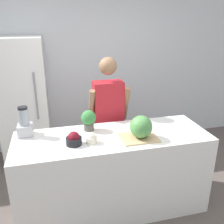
# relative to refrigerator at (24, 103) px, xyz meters

# --- Properties ---
(wall_back) EXTENTS (8.00, 0.06, 2.60)m
(wall_back) POSITION_rel_refrigerator_xyz_m (0.98, 0.36, 0.38)
(wall_back) COLOR silver
(wall_back) RESTS_ON ground_plane
(counter_island) EXTENTS (2.03, 0.71, 0.91)m
(counter_island) POSITION_rel_refrigerator_xyz_m (0.98, -1.32, -0.46)
(counter_island) COLOR white
(counter_island) RESTS_ON ground_plane
(refrigerator) EXTENTS (0.66, 0.66, 1.83)m
(refrigerator) POSITION_rel_refrigerator_xyz_m (0.00, 0.00, 0.00)
(refrigerator) COLOR white
(refrigerator) RESTS_ON ground_plane
(person) EXTENTS (0.50, 0.26, 1.63)m
(person) POSITION_rel_refrigerator_xyz_m (1.07, -0.73, -0.07)
(person) COLOR gray
(person) RESTS_ON ground_plane
(cutting_board) EXTENTS (0.37, 0.29, 0.01)m
(cutting_board) POSITION_rel_refrigerator_xyz_m (1.22, -1.44, 0.00)
(cutting_board) COLOR tan
(cutting_board) RESTS_ON counter_island
(watermelon) EXTENTS (0.23, 0.23, 0.23)m
(watermelon) POSITION_rel_refrigerator_xyz_m (1.24, -1.45, 0.12)
(watermelon) COLOR #4C8C47
(watermelon) RESTS_ON cutting_board
(bowl_cherries) EXTENTS (0.15, 0.15, 0.13)m
(bowl_cherries) POSITION_rel_refrigerator_xyz_m (0.57, -1.42, 0.05)
(bowl_cherries) COLOR black
(bowl_cherries) RESTS_ON counter_island
(bowl_cream) EXTENTS (0.11, 0.11, 0.11)m
(bowl_cream) POSITION_rel_refrigerator_xyz_m (0.74, -1.43, 0.04)
(bowl_cream) COLOR beige
(bowl_cream) RESTS_ON counter_island
(blender) EXTENTS (0.15, 0.15, 0.32)m
(blender) POSITION_rel_refrigerator_xyz_m (0.10, -1.10, 0.12)
(blender) COLOR #B7B7BC
(blender) RESTS_ON counter_island
(potted_plant) EXTENTS (0.16, 0.16, 0.23)m
(potted_plant) POSITION_rel_refrigerator_xyz_m (0.76, -1.13, 0.12)
(potted_plant) COLOR #514C47
(potted_plant) RESTS_ON counter_island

